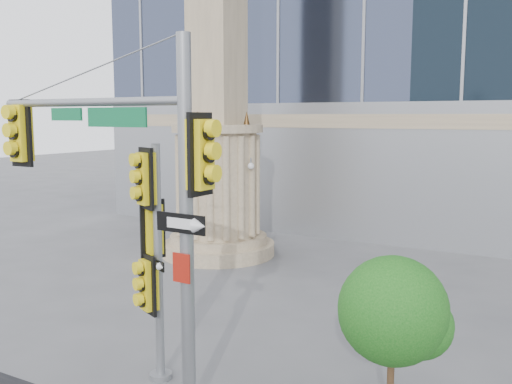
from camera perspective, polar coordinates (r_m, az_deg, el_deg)
The scene contains 5 objects.
ground at distance 12.41m, azimuth -3.58°, elevation -18.31°, with size 120.00×120.00×0.00m, color #545456.
monument at distance 21.98m, azimuth -3.89°, elevation 7.85°, with size 4.40×4.40×16.60m.
main_signal_pole at distance 10.79m, azimuth -12.16°, elevation 1.07°, with size 5.29×0.65×6.82m.
secondary_signal_pole at distance 11.71m, azimuth -10.39°, elevation -5.11°, with size 0.83×0.82×4.89m.
street_tree at distance 10.37m, azimuth 13.73°, elevation -11.88°, with size 1.95×1.91×3.04m.
Camera 1 is at (6.17, -9.31, 5.43)m, focal length 40.00 mm.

